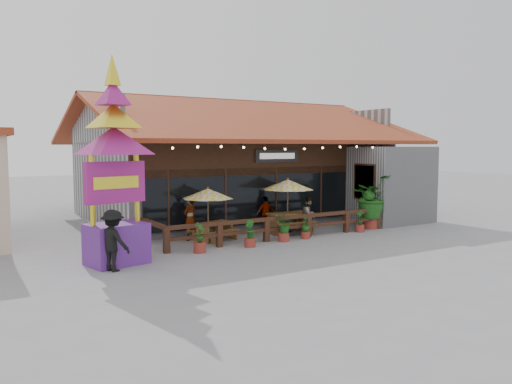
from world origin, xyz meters
TOP-DOWN VIEW (x-y plane):
  - ground at (0.00, 0.00)m, footprint 100.00×100.00m
  - restaurant_building at (0.26, 6.61)m, footprint 15.50×14.73m
  - patio_railing at (-2.25, -0.27)m, footprint 10.00×2.60m
  - umbrella_left at (-4.36, 0.71)m, footprint 2.14×2.14m
  - umbrella_right at (-0.66, 0.73)m, footprint 2.26×2.26m
  - picnic_table_left at (-4.05, 0.76)m, footprint 1.80×1.67m
  - picnic_table_right at (-0.68, 0.60)m, footprint 1.82×1.58m
  - thai_sign_tower at (-8.38, -1.20)m, footprint 2.98×2.98m
  - tropical_plant at (3.07, -0.29)m, footprint 2.13×1.99m
  - diner_a at (-4.85, 1.26)m, footprint 0.73×0.62m
  - diner_b at (-0.07, 0.01)m, footprint 0.93×0.86m
  - diner_c at (-1.18, 1.62)m, footprint 0.89×0.41m
  - pedestrian at (-8.71, -2.02)m, footprint 1.14×1.33m
  - planter_a at (-5.51, -1.02)m, footprint 0.45×0.43m
  - planter_b at (-3.56, -1.07)m, footprint 0.40×0.41m
  - planter_c at (-1.93, -0.84)m, footprint 0.81×0.79m
  - planter_d at (-0.87, -0.82)m, footprint 0.46×0.46m
  - planter_e at (2.05, -0.73)m, footprint 0.37×0.38m

SIDE VIEW (x-z plane):
  - ground at x=0.00m, z-range 0.00..0.00m
  - planter_e at x=2.05m, z-range -0.07..0.84m
  - planter_d at x=-0.87m, z-range -0.02..0.85m
  - planter_a at x=-5.51m, z-range -0.08..0.97m
  - planter_b at x=-3.56m, z-range -0.05..0.93m
  - picnic_table_left at x=-4.05m, z-range 0.12..0.83m
  - planter_c at x=-1.93m, z-range 0.06..1.08m
  - picnic_table_right at x=-0.68m, z-range 0.15..1.00m
  - patio_railing at x=-2.25m, z-range 0.15..1.07m
  - diner_c at x=-1.18m, z-range 0.00..1.49m
  - diner_b at x=-0.07m, z-range 0.00..1.54m
  - diner_a at x=-4.85m, z-range 0.00..1.70m
  - pedestrian at x=-8.71m, z-range 0.00..1.79m
  - tropical_plant at x=3.07m, z-range 0.17..2.54m
  - umbrella_left at x=-4.36m, z-range 0.78..2.86m
  - umbrella_right at x=-0.66m, z-range 0.86..3.17m
  - restaurant_building at x=0.26m, z-range -0.84..5.25m
  - thai_sign_tower at x=-8.38m, z-range 0.19..7.02m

